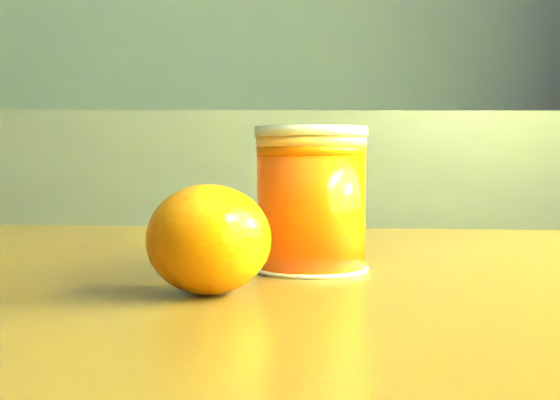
{
  "coord_description": "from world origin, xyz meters",
  "views": [
    {
      "loc": [
        0.95,
        -0.13,
        0.82
      ],
      "look_at": [
        0.96,
        0.37,
        0.79
      ],
      "focal_mm": 50.0,
      "sensor_mm": 36.0,
      "label": 1
    }
  ],
  "objects": [
    {
      "name": "juice_glass",
      "position": [
        0.98,
        0.36,
        0.79
      ],
      "size": [
        0.07,
        0.07,
        0.09
      ],
      "rotation": [
        0.0,
        0.0,
        0.33
      ],
      "color": "#E94804",
      "rests_on": "table"
    },
    {
      "name": "orange_front",
      "position": [
        0.92,
        0.28,
        0.78
      ],
      "size": [
        0.08,
        0.08,
        0.06
      ],
      "primitive_type": "ellipsoid",
      "rotation": [
        0.0,
        0.0,
        0.33
      ],
      "color": "orange",
      "rests_on": "table"
    },
    {
      "name": "orange_back",
      "position": [
        0.98,
        0.38,
        0.78
      ],
      "size": [
        0.07,
        0.07,
        0.05
      ],
      "primitive_type": "ellipsoid",
      "rotation": [
        0.0,
        0.0,
        -0.15
      ],
      "color": "orange",
      "rests_on": "table"
    }
  ]
}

